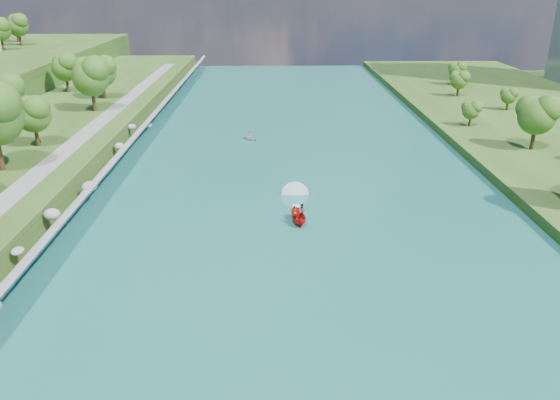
{
  "coord_description": "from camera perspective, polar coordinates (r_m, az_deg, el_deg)",
  "views": [
    {
      "loc": [
        -3.0,
        -43.02,
        26.18
      ],
      "look_at": [
        -2.02,
        15.71,
        2.5
      ],
      "focal_mm": 35.0,
      "sensor_mm": 36.0,
      "label": 1
    }
  ],
  "objects": [
    {
      "name": "riverside_path",
      "position": [
        73.16,
        -24.69,
        1.87
      ],
      "size": [
        3.0,
        200.0,
        0.1
      ],
      "primitive_type": "cube",
      "color": "gray",
      "rests_on": "berm_west"
    },
    {
      "name": "motorboat",
      "position": [
        64.59,
        1.86,
        -1.22
      ],
      "size": [
        3.6,
        18.83,
        2.23
      ],
      "rotation": [
        0.0,
        0.0,
        3.3
      ],
      "color": "red",
      "rests_on": "river_water"
    },
    {
      "name": "riprap_bank",
      "position": [
        70.67,
        -19.76,
        0.44
      ],
      "size": [
        3.84,
        236.0,
        4.05
      ],
      "color": "slate",
      "rests_on": "ground"
    },
    {
      "name": "raft",
      "position": [
        96.79,
        -3.13,
        6.5
      ],
      "size": [
        3.41,
        3.32,
        1.55
      ],
      "rotation": [
        0.0,
        0.0,
        0.86
      ],
      "color": "#9B9DA3",
      "rests_on": "river_water"
    },
    {
      "name": "river_water",
      "position": [
        68.28,
        1.64,
        -0.55
      ],
      "size": [
        55.0,
        240.0,
        0.1
      ],
      "primitive_type": "cube",
      "color": "#185A5D",
      "rests_on": "ground"
    },
    {
      "name": "ground",
      "position": [
        50.44,
        2.63,
        -9.33
      ],
      "size": [
        260.0,
        260.0,
        0.0
      ],
      "primitive_type": "plane",
      "color": "#2D5119",
      "rests_on": "ground"
    }
  ]
}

